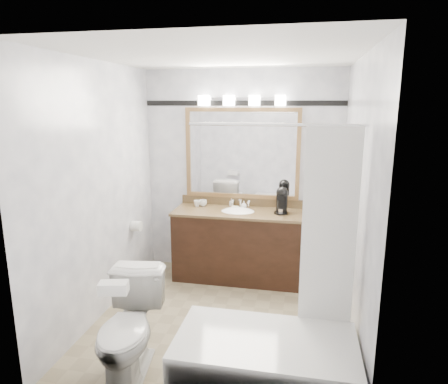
{
  "coord_description": "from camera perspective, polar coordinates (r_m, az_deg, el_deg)",
  "views": [
    {
      "loc": [
        0.75,
        -3.49,
        2.11
      ],
      "look_at": [
        -0.03,
        0.35,
        1.23
      ],
      "focal_mm": 32.0,
      "sensor_mm": 36.0,
      "label": 1
    }
  ],
  "objects": [
    {
      "name": "tissue_box",
      "position": [
        2.97,
        -15.52,
        -13.04
      ],
      "size": [
        0.22,
        0.15,
        0.08
      ],
      "primitive_type": "cube",
      "rotation": [
        0.0,
        0.0,
        0.23
      ],
      "color": "white",
      "rests_on": "toilet"
    },
    {
      "name": "coffee_maker",
      "position": [
        4.67,
        8.25,
        -1.07
      ],
      "size": [
        0.16,
        0.2,
        0.31
      ],
      "rotation": [
        0.0,
        0.0,
        -0.09
      ],
      "color": "black",
      "rests_on": "vanity"
    },
    {
      "name": "vanity",
      "position": [
        4.86,
        1.96,
        -7.36
      ],
      "size": [
        1.53,
        0.58,
        0.97
      ],
      "color": "black",
      "rests_on": "ground"
    },
    {
      "name": "mirror",
      "position": [
        4.87,
        2.57,
        5.49
      ],
      "size": [
        1.4,
        0.04,
        1.1
      ],
      "color": "olive",
      "rests_on": "room"
    },
    {
      "name": "soap_bottle_a",
      "position": [
        4.95,
        1.09,
        -1.49
      ],
      "size": [
        0.05,
        0.05,
        0.09
      ],
      "primitive_type": "imported",
      "rotation": [
        0.0,
        0.0,
        -0.37
      ],
      "color": "white",
      "rests_on": "vanity"
    },
    {
      "name": "vanity_light_bar",
      "position": [
        4.78,
        2.55,
        12.97
      ],
      "size": [
        1.02,
        0.14,
        0.12
      ],
      "color": "silver",
      "rests_on": "room"
    },
    {
      "name": "bathtub",
      "position": [
        3.18,
        6.38,
        -22.53
      ],
      "size": [
        1.3,
        0.75,
        1.96
      ],
      "color": "white",
      "rests_on": "ground"
    },
    {
      "name": "soap_bar",
      "position": [
        4.86,
        1.58,
        -2.18
      ],
      "size": [
        0.08,
        0.06,
        0.03
      ],
      "primitive_type": "cube",
      "rotation": [
        0.0,
        0.0,
        -0.06
      ],
      "color": "beige",
      "rests_on": "vanity"
    },
    {
      "name": "cup_left",
      "position": [
        4.96,
        -3.03,
        -1.57
      ],
      "size": [
        0.13,
        0.13,
        0.08
      ],
      "primitive_type": "imported",
      "rotation": [
        0.0,
        0.0,
        0.43
      ],
      "color": "white",
      "rests_on": "vanity"
    },
    {
      "name": "tp_roll",
      "position": [
        4.78,
        -12.41,
        -4.78
      ],
      "size": [
        0.11,
        0.12,
        0.12
      ],
      "primitive_type": "cylinder",
      "rotation": [
        0.0,
        1.57,
        0.0
      ],
      "color": "white",
      "rests_on": "room"
    },
    {
      "name": "room",
      "position": [
        3.67,
        -0.58,
        -0.84
      ],
      "size": [
        2.42,
        2.62,
        2.52
      ],
      "color": "gray",
      "rests_on": "ground"
    },
    {
      "name": "soap_bottle_b",
      "position": [
        4.85,
        2.84,
        -1.82
      ],
      "size": [
        0.07,
        0.07,
        0.09
      ],
      "primitive_type": "imported",
      "rotation": [
        0.0,
        0.0,
        0.0
      ],
      "color": "white",
      "rests_on": "vanity"
    },
    {
      "name": "toilet",
      "position": [
        3.34,
        -13.43,
        -18.48
      ],
      "size": [
        0.55,
        0.84,
        0.8
      ],
      "primitive_type": "imported",
      "rotation": [
        0.0,
        0.0,
        0.14
      ],
      "color": "white",
      "rests_on": "ground"
    },
    {
      "name": "accent_stripe",
      "position": [
        4.84,
        2.67,
        12.57
      ],
      "size": [
        2.4,
        0.01,
        0.06
      ],
      "primitive_type": "cube",
      "color": "black",
      "rests_on": "room"
    },
    {
      "name": "cup_right",
      "position": [
        4.95,
        -3.88,
        -1.64
      ],
      "size": [
        0.09,
        0.09,
        0.07
      ],
      "primitive_type": "imported",
      "rotation": [
        0.0,
        0.0,
        -0.14
      ],
      "color": "white",
      "rests_on": "vanity"
    }
  ]
}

